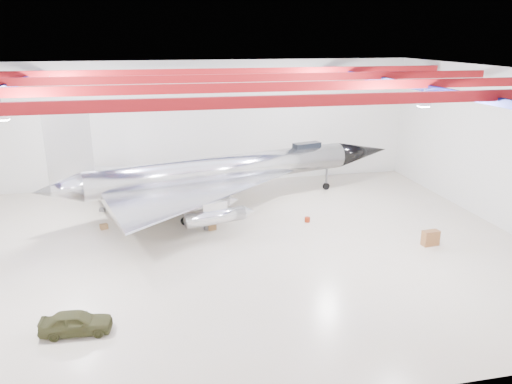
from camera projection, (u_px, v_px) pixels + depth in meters
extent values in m
plane|color=beige|center=(218.00, 248.00, 32.04)|extent=(40.00, 40.00, 0.00)
plane|color=silver|center=(193.00, 124.00, 44.37)|extent=(40.00, 0.00, 40.00)
plane|color=silver|center=(504.00, 150.00, 34.39)|extent=(0.00, 30.00, 30.00)
plane|color=#0A0F38|center=(214.00, 72.00, 28.73)|extent=(40.00, 40.00, 0.00)
cube|color=maroon|center=(243.00, 102.00, 20.52)|extent=(39.50, 0.25, 0.50)
cube|color=maroon|center=(221.00, 88.00, 26.11)|extent=(39.50, 0.25, 0.50)
cube|color=maroon|center=(208.00, 79.00, 31.71)|extent=(39.50, 0.25, 0.50)
cube|color=maroon|center=(198.00, 72.00, 37.30)|extent=(39.50, 0.25, 0.50)
cube|color=#0E1255|center=(403.00, 84.00, 31.40)|extent=(0.25, 29.50, 0.40)
cube|color=silver|center=(3.00, 116.00, 21.52)|extent=(0.55, 0.55, 0.25)
cube|color=silver|center=(424.00, 103.00, 25.53)|extent=(0.55, 0.55, 0.25)
cube|color=silver|center=(51.00, 88.00, 32.71)|extent=(0.55, 0.55, 0.25)
cube|color=silver|center=(338.00, 83.00, 36.72)|extent=(0.55, 0.55, 0.25)
cylinder|color=silver|center=(225.00, 169.00, 39.05)|extent=(21.35, 7.43, 2.15)
cone|color=black|center=(362.00, 152.00, 44.77)|extent=(5.74, 3.42, 2.15)
cone|color=silver|center=(57.00, 190.00, 33.79)|extent=(3.66, 2.88, 2.15)
cube|color=silver|center=(69.00, 148.00, 33.40)|extent=(2.95, 0.87, 4.84)
cube|color=black|center=(307.00, 146.00, 41.92)|extent=(2.50, 1.42, 0.54)
cylinder|color=silver|center=(215.00, 217.00, 33.09)|extent=(4.20, 1.95, 0.97)
cylinder|color=silver|center=(201.00, 205.00, 35.38)|extent=(4.20, 1.95, 0.97)
cylinder|color=silver|center=(173.00, 182.00, 40.88)|extent=(4.20, 1.95, 0.97)
cylinder|color=silver|center=(164.00, 175.00, 43.17)|extent=(4.20, 1.95, 0.97)
cylinder|color=#59595B|center=(326.00, 179.00, 43.79)|extent=(0.19, 0.19, 1.93)
cylinder|color=black|center=(326.00, 186.00, 43.99)|extent=(0.64, 0.38, 0.60)
cylinder|color=#59595B|center=(185.00, 212.00, 35.54)|extent=(0.19, 0.19, 1.93)
cylinder|color=black|center=(185.00, 221.00, 35.74)|extent=(0.64, 0.38, 0.60)
cylinder|color=#59595B|center=(163.00, 192.00, 40.13)|extent=(0.19, 0.19, 1.93)
cylinder|color=black|center=(163.00, 200.00, 40.33)|extent=(0.64, 0.38, 0.60)
imported|color=#3C3D1E|center=(76.00, 322.00, 22.70)|extent=(3.29, 1.49, 1.10)
cube|color=brown|center=(430.00, 238.00, 32.27)|extent=(1.13, 0.64, 1.00)
cube|color=olive|center=(104.00, 227.00, 35.07)|extent=(0.63, 0.57, 0.36)
cube|color=maroon|center=(151.00, 216.00, 37.05)|extent=(0.55, 0.48, 0.33)
cylinder|color=#59595B|center=(207.00, 226.00, 35.01)|extent=(0.64, 0.64, 0.49)
cube|color=olive|center=(221.00, 211.00, 38.17)|extent=(0.70, 0.64, 0.40)
cube|color=#59595B|center=(102.00, 210.00, 38.54)|extent=(0.47, 0.42, 0.28)
cylinder|color=maroon|center=(307.00, 220.00, 36.38)|extent=(0.51, 0.51, 0.36)
cube|color=olive|center=(212.00, 227.00, 34.95)|extent=(0.64, 0.55, 0.39)
cylinder|color=#59595B|center=(204.00, 203.00, 39.91)|extent=(0.50, 0.50, 0.40)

